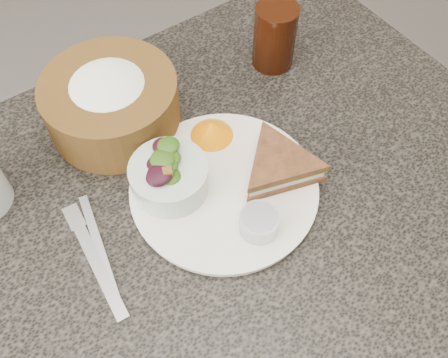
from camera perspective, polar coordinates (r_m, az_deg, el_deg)
floor at (r=1.41m, az=-1.39°, el=-18.46°), size 6.00×6.00×0.00m
dining_table at (r=1.06m, az=-1.81°, el=-13.18°), size 1.00×0.70×0.75m
dinner_plate at (r=0.72m, az=0.00°, el=-1.06°), size 0.27×0.27×0.01m
sandwich at (r=0.72m, az=6.29°, el=1.56°), size 0.18×0.18×0.04m
salad_bowl at (r=0.69m, az=-6.33°, el=0.59°), size 0.15×0.15×0.06m
dressing_ramekin at (r=0.67m, az=4.02°, el=-5.01°), size 0.07×0.07×0.03m
orange_wedge at (r=0.76m, az=-1.42°, el=5.72°), size 0.08×0.08×0.03m
fork at (r=0.69m, az=-14.25°, el=-9.56°), size 0.03×0.17×0.00m
knife at (r=0.70m, az=-13.98°, el=-7.89°), size 0.05×0.18×0.00m
bread_basket at (r=0.78m, az=-12.88°, el=9.14°), size 0.25×0.25×0.12m
cola_glass at (r=0.86m, az=5.84°, el=16.22°), size 0.09×0.09×0.12m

